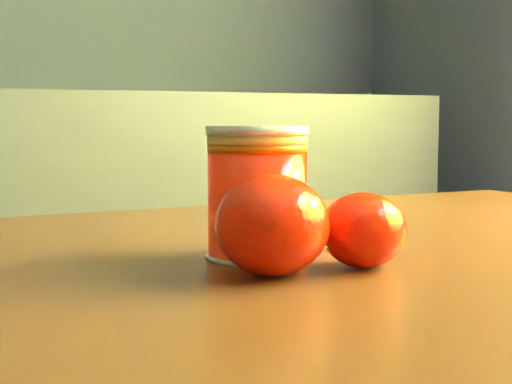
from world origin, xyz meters
name	(u,v)px	position (x,y,z in m)	size (l,w,h in m)	color
table	(347,371)	(0.87, 0.28, 0.64)	(1.05, 0.79, 0.74)	#5F3117
juice_glass	(257,193)	(0.80, 0.29, 0.79)	(0.08, 0.08, 0.10)	red
orange_front	(272,225)	(0.79, 0.22, 0.77)	(0.08, 0.08, 0.07)	#FF1F05
orange_back	(363,230)	(0.86, 0.22, 0.76)	(0.06, 0.06, 0.05)	#FF1F05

